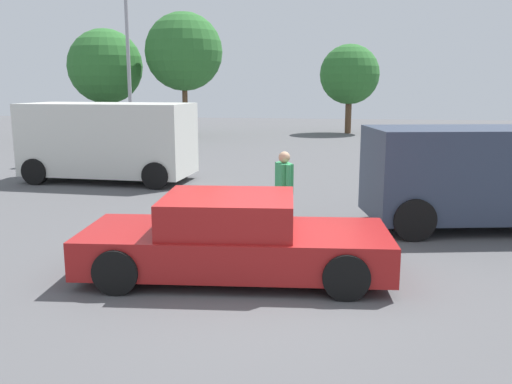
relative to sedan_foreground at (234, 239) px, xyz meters
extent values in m
plane|color=#515154|center=(0.40, -0.26, -0.57)|extent=(80.00, 80.00, 0.00)
cube|color=maroon|center=(0.03, 0.00, -0.13)|extent=(4.67, 2.14, 0.56)
cube|color=maroon|center=(-0.07, -0.01, 0.41)|extent=(2.04, 1.76, 0.51)
cube|color=slate|center=(0.82, 0.07, 0.41)|extent=(0.19, 1.48, 0.43)
cube|color=slate|center=(-0.97, -0.09, 0.41)|extent=(0.19, 1.48, 0.43)
cylinder|color=black|center=(1.51, 0.96, -0.25)|extent=(0.66, 0.28, 0.64)
cylinder|color=black|center=(1.66, -0.67, -0.25)|extent=(0.66, 0.28, 0.64)
cylinder|color=black|center=(-1.61, 0.68, -0.25)|extent=(0.66, 0.28, 0.64)
cylinder|color=black|center=(-1.46, -0.95, -0.25)|extent=(0.66, 0.28, 0.64)
ellipsoid|color=beige|center=(-1.67, 2.94, -0.31)|extent=(0.42, 0.45, 0.23)
sphere|color=beige|center=(-1.82, 3.13, -0.24)|extent=(0.19, 0.19, 0.19)
sphere|color=beige|center=(-1.87, 3.18, -0.25)|extent=(0.08, 0.08, 0.08)
cylinder|color=beige|center=(-1.80, 3.00, -0.49)|extent=(0.06, 0.06, 0.16)
cylinder|color=beige|center=(-1.70, 3.08, -0.49)|extent=(0.06, 0.06, 0.16)
cylinder|color=beige|center=(-1.65, 2.81, -0.49)|extent=(0.06, 0.06, 0.16)
cylinder|color=beige|center=(-1.55, 2.89, -0.49)|extent=(0.06, 0.06, 0.16)
sphere|color=beige|center=(-1.53, 2.76, -0.27)|extent=(0.11, 0.11, 0.11)
cube|color=silver|center=(-5.28, 7.59, 0.70)|extent=(4.98, 2.31, 2.09)
cube|color=slate|center=(-2.87, 7.48, 1.16)|extent=(0.13, 1.78, 0.84)
cylinder|color=black|center=(-3.39, 8.51, -0.19)|extent=(0.77, 0.28, 0.76)
cylinder|color=black|center=(-3.47, 6.51, -0.19)|extent=(0.77, 0.28, 0.76)
cylinder|color=black|center=(-7.08, 8.66, -0.19)|extent=(0.77, 0.28, 0.76)
cylinder|color=black|center=(-7.17, 6.67, -0.19)|extent=(0.77, 0.28, 0.76)
cube|color=#2D384C|center=(4.47, 3.59, 0.56)|extent=(5.02, 2.79, 1.77)
cylinder|color=black|center=(2.56, 4.11, -0.17)|extent=(0.83, 0.41, 0.80)
cylinder|color=black|center=(2.91, 2.37, -0.17)|extent=(0.83, 0.41, 0.80)
cylinder|color=gray|center=(0.46, 2.53, -0.16)|extent=(0.13, 0.13, 0.81)
cylinder|color=gray|center=(0.53, 2.37, -0.16)|extent=(0.13, 0.13, 0.81)
cube|color=#339959|center=(0.50, 2.45, 0.53)|extent=(0.38, 0.46, 0.57)
cylinder|color=#339959|center=(0.40, 2.67, 0.48)|extent=(0.09, 0.09, 0.68)
cylinder|color=#339959|center=(0.60, 2.23, 0.48)|extent=(0.09, 0.09, 0.68)
sphere|color=tan|center=(0.50, 2.45, 0.92)|extent=(0.22, 0.22, 0.22)
cylinder|color=gray|center=(-6.53, 12.58, 2.87)|extent=(0.14, 0.14, 6.88)
cylinder|color=brown|center=(-7.07, 21.99, 0.96)|extent=(0.30, 0.30, 3.05)
sphere|color=#2D6B2D|center=(-7.07, 21.99, 4.07)|extent=(4.24, 4.24, 4.24)
cylinder|color=brown|center=(1.98, 25.47, 0.51)|extent=(0.37, 0.37, 2.16)
sphere|color=#2D6B2D|center=(1.98, 25.47, 2.90)|extent=(3.50, 3.50, 3.50)
cylinder|color=brown|center=(-11.61, 21.87, 0.59)|extent=(0.37, 0.37, 2.32)
sphere|color=#2D6B2D|center=(-11.61, 21.87, 3.30)|extent=(4.15, 4.15, 4.15)
camera|label=1|loc=(1.52, -7.67, 2.26)|focal=38.07mm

